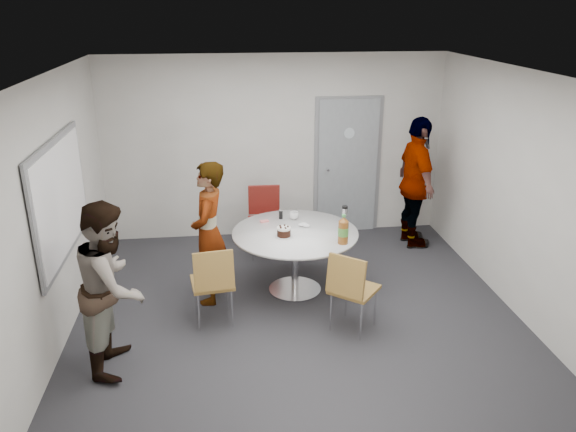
{
  "coord_description": "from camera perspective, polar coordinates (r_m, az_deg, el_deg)",
  "views": [
    {
      "loc": [
        -0.78,
        -5.55,
        3.36
      ],
      "look_at": [
        -0.08,
        0.25,
        1.13
      ],
      "focal_mm": 35.0,
      "sensor_mm": 36.0,
      "label": 1
    }
  ],
  "objects": [
    {
      "name": "floor",
      "position": [
        6.53,
        0.96,
        -10.02
      ],
      "size": [
        5.0,
        5.0,
        0.0
      ],
      "primitive_type": "plane",
      "color": "#252428",
      "rests_on": "ground"
    },
    {
      "name": "ceiling",
      "position": [
        5.64,
        1.13,
        14.22
      ],
      "size": [
        5.0,
        5.0,
        0.0
      ],
      "primitive_type": "plane",
      "rotation": [
        3.14,
        0.0,
        0.0
      ],
      "color": "silver",
      "rests_on": "wall_back"
    },
    {
      "name": "wall_back",
      "position": [
        8.33,
        -1.35,
        6.96
      ],
      "size": [
        5.0,
        0.0,
        5.0
      ],
      "primitive_type": "plane",
      "rotation": [
        1.57,
        0.0,
        0.0
      ],
      "color": "#B2AFA9",
      "rests_on": "floor"
    },
    {
      "name": "wall_left",
      "position": [
        6.14,
        -22.73,
        0.15
      ],
      "size": [
        0.0,
        5.0,
        5.0
      ],
      "primitive_type": "plane",
      "rotation": [
        1.57,
        0.0,
        1.57
      ],
      "color": "#B2AFA9",
      "rests_on": "floor"
    },
    {
      "name": "wall_right",
      "position": [
        6.75,
        22.56,
        1.97
      ],
      "size": [
        0.0,
        5.0,
        5.0
      ],
      "primitive_type": "plane",
      "rotation": [
        1.57,
        0.0,
        -1.57
      ],
      "color": "#B2AFA9",
      "rests_on": "floor"
    },
    {
      "name": "wall_front",
      "position": [
        3.73,
        6.44,
        -11.76
      ],
      "size": [
        5.0,
        0.0,
        5.0
      ],
      "primitive_type": "plane",
      "rotation": [
        -1.57,
        0.0,
        0.0
      ],
      "color": "#B2AFA9",
      "rests_on": "floor"
    },
    {
      "name": "door",
      "position": [
        8.57,
        6.04,
        5.01
      ],
      "size": [
        1.02,
        0.17,
        2.12
      ],
      "color": "gray",
      "rests_on": "wall_back"
    },
    {
      "name": "whiteboard",
      "position": [
        6.28,
        -22.06,
        1.66
      ],
      "size": [
        0.04,
        1.9,
        1.25
      ],
      "color": "slate",
      "rests_on": "wall_left"
    },
    {
      "name": "table",
      "position": [
        6.74,
        1.01,
        -2.45
      ],
      "size": [
        1.51,
        1.51,
        1.14
      ],
      "color": "silver",
      "rests_on": "floor"
    },
    {
      "name": "chair_near_left",
      "position": [
        6.13,
        -7.63,
        -6.34
      ],
      "size": [
        0.5,
        0.54,
        0.93
      ],
      "rotation": [
        0.0,
        0.0,
        0.14
      ],
      "color": "brown",
      "rests_on": "floor"
    },
    {
      "name": "chair_near_right",
      "position": [
        5.99,
        6.37,
        -6.98
      ],
      "size": [
        0.64,
        0.65,
        0.93
      ],
      "rotation": [
        0.0,
        0.0,
        -0.69
      ],
      "color": "brown",
      "rests_on": "floor"
    },
    {
      "name": "chair_far",
      "position": [
        7.86,
        -2.39,
        0.31
      ],
      "size": [
        0.47,
        0.51,
        0.97
      ],
      "rotation": [
        0.0,
        0.0,
        3.12
      ],
      "color": "maroon",
      "rests_on": "floor"
    },
    {
      "name": "person_main",
      "position": [
        6.56,
        -8.04,
        -1.76
      ],
      "size": [
        0.51,
        0.68,
        1.71
      ],
      "primitive_type": "imported",
      "rotation": [
        0.0,
        0.0,
        -1.74
      ],
      "color": "#A5C6EA",
      "rests_on": "floor"
    },
    {
      "name": "person_left",
      "position": [
        5.59,
        -17.48,
        -6.82
      ],
      "size": [
        0.68,
        0.85,
        1.69
      ],
      "primitive_type": "imported",
      "rotation": [
        0.0,
        0.0,
        1.52
      ],
      "color": "white",
      "rests_on": "floor"
    },
    {
      "name": "person_right",
      "position": [
        8.2,
        12.88,
        3.28
      ],
      "size": [
        0.49,
        1.12,
        1.9
      ],
      "primitive_type": "imported",
      "rotation": [
        0.0,
        0.0,
        1.6
      ],
      "color": "black",
      "rests_on": "floor"
    }
  ]
}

